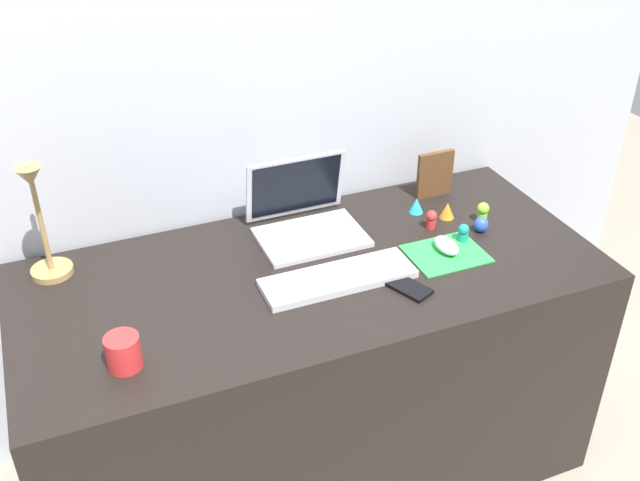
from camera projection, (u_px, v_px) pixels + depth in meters
ground_plane at (313, 459)px, 2.39m from camera, size 6.00×6.00×0.00m
back_wall at (265, 196)px, 2.28m from camera, size 2.78×0.05×1.54m
desk at (313, 373)px, 2.19m from camera, size 1.58×0.70×0.74m
laptop at (304, 214)px, 2.14m from camera, size 0.30×0.25×0.21m
keyboard at (338, 278)px, 1.95m from camera, size 0.41×0.13×0.02m
mousepad at (446, 254)px, 2.06m from camera, size 0.21×0.17×0.00m
mouse at (446, 245)px, 2.06m from camera, size 0.06×0.10×0.03m
cell_phone at (407, 287)px, 1.92m from camera, size 0.11×0.14×0.01m
desk_lamp at (41, 225)px, 1.87m from camera, size 0.11×0.16×0.36m
picture_frame at (435, 174)px, 2.31m from camera, size 0.12×0.02×0.15m
coffee_mug at (123, 352)px, 1.65m from camera, size 0.08×0.08×0.08m
toy_figurine_teal at (463, 233)px, 2.10m from camera, size 0.03×0.03×0.06m
toy_figurine_blue at (482, 225)px, 2.15m from camera, size 0.04×0.04×0.05m
toy_figurine_red at (431, 219)px, 2.17m from camera, size 0.03×0.03×0.06m
toy_figurine_cyan at (416, 205)px, 2.25m from camera, size 0.04×0.04×0.05m
toy_figurine_orange at (447, 210)px, 2.22m from camera, size 0.04×0.04×0.05m
toy_figurine_lime at (483, 211)px, 2.20m from camera, size 0.04×0.04×0.06m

